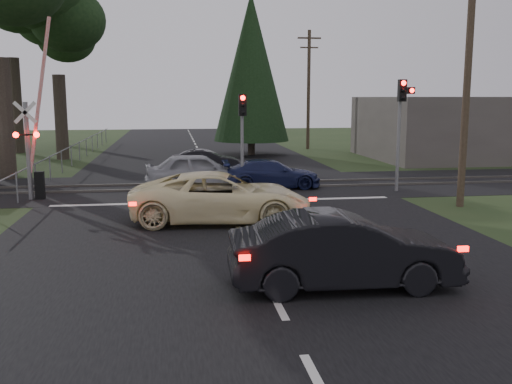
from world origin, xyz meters
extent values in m
plane|color=#253819|center=(0.00, 0.00, 0.00)|extent=(120.00, 120.00, 0.00)
cube|color=black|center=(0.00, 10.00, 0.01)|extent=(14.00, 100.00, 0.01)
cube|color=black|center=(0.00, 12.00, 0.01)|extent=(120.00, 8.00, 0.01)
cube|color=silver|center=(0.00, 8.20, 0.01)|extent=(13.00, 0.35, 0.00)
cube|color=#59544C|center=(0.00, 11.20, 0.05)|extent=(120.00, 0.12, 0.10)
cube|color=#59544C|center=(0.00, 12.80, 0.05)|extent=(120.00, 0.12, 0.10)
cylinder|color=slate|center=(-7.50, 9.80, 1.90)|extent=(0.18, 0.18, 3.80)
cube|color=white|center=(-7.50, 9.70, 3.40)|extent=(0.88, 0.03, 0.88)
cube|color=white|center=(-7.50, 9.70, 3.40)|extent=(0.88, 0.03, 0.88)
cube|color=black|center=(-7.50, 9.72, 2.55)|extent=(0.90, 0.06, 0.06)
sphere|color=#FF0C07|center=(-7.88, 9.65, 2.55)|extent=(0.22, 0.22, 0.22)
sphere|color=#FF0C07|center=(-7.12, 9.65, 2.55)|extent=(0.22, 0.22, 0.22)
cube|color=black|center=(-7.15, 9.80, 0.55)|extent=(0.35, 0.25, 1.10)
cube|color=red|center=(-6.95, 9.80, 4.00)|extent=(1.16, 0.10, 5.93)
cylinder|color=slate|center=(7.50, 9.60, 1.90)|extent=(0.14, 0.14, 3.80)
cube|color=black|center=(7.50, 9.42, 4.25)|extent=(0.32, 0.24, 0.90)
sphere|color=#FF0C07|center=(7.50, 9.29, 4.55)|extent=(0.20, 0.20, 0.20)
sphere|color=black|center=(7.50, 9.29, 4.25)|extent=(0.18, 0.18, 0.18)
sphere|color=black|center=(7.50, 9.29, 3.95)|extent=(0.18, 0.18, 0.18)
cube|color=black|center=(7.88, 9.42, 4.25)|extent=(0.28, 0.22, 0.28)
sphere|color=#FF0C07|center=(7.88, 9.30, 4.25)|extent=(0.18, 0.18, 0.18)
cylinder|color=slate|center=(1.00, 10.80, 1.60)|extent=(0.14, 0.14, 3.20)
cube|color=black|center=(1.00, 10.62, 3.65)|extent=(0.32, 0.24, 0.90)
sphere|color=#FF0C07|center=(1.00, 10.49, 3.95)|extent=(0.20, 0.20, 0.20)
sphere|color=black|center=(1.00, 10.49, 3.65)|extent=(0.18, 0.18, 0.18)
sphere|color=black|center=(1.00, 10.49, 3.35)|extent=(0.18, 0.18, 0.18)
cylinder|color=#4C3D2D|center=(8.50, 6.00, 4.50)|extent=(0.26, 0.26, 9.00)
cylinder|color=#4C3D2D|center=(8.50, 30.00, 4.50)|extent=(0.26, 0.26, 9.00)
cube|color=#4C3D2D|center=(8.50, 30.00, 8.40)|extent=(1.80, 0.12, 0.12)
cube|color=#4C3D2D|center=(8.50, 30.00, 7.70)|extent=(1.40, 0.10, 0.10)
cylinder|color=#4C3D2D|center=(8.50, 55.00, 4.50)|extent=(0.26, 0.26, 9.00)
cube|color=#4C3D2D|center=(8.50, 55.00, 8.40)|extent=(1.80, 0.12, 0.12)
cube|color=#4C3D2D|center=(8.50, 55.00, 7.70)|extent=(1.40, 0.10, 0.10)
cylinder|color=#473D33|center=(-10.00, 16.00, 2.93)|extent=(0.83, 0.83, 5.85)
cylinder|color=#473D33|center=(-9.00, 25.00, 2.70)|extent=(0.80, 0.80, 5.40)
ellipsoid|color=black|center=(-9.00, 25.00, 9.60)|extent=(6.00, 6.00, 7.20)
cylinder|color=#473D33|center=(-13.00, 30.00, 3.38)|extent=(0.89, 0.89, 6.75)
cylinder|color=#473D33|center=(-11.00, 36.00, 2.70)|extent=(0.80, 0.80, 5.40)
ellipsoid|color=black|center=(-11.00, 36.00, 9.60)|extent=(6.00, 6.00, 7.20)
cylinder|color=#473D33|center=(3.50, 26.00, 1.00)|extent=(0.50, 0.50, 2.00)
cone|color=black|center=(3.50, 26.00, 6.00)|extent=(5.20, 5.20, 10.00)
cube|color=#59514C|center=(18.00, 22.00, 2.00)|extent=(14.00, 10.00, 4.00)
imported|color=#FFEFB6|center=(-0.44, 4.66, 0.80)|extent=(5.99, 3.23, 1.60)
imported|color=black|center=(1.55, -2.16, 0.79)|extent=(4.84, 1.81, 1.58)
imported|color=#96989D|center=(-0.84, 11.43, 0.79)|extent=(4.75, 2.13, 1.58)
imported|color=#171E46|center=(2.35, 11.25, 0.63)|extent=(4.38, 1.91, 1.25)
imported|color=black|center=(-0.20, 17.07, 0.60)|extent=(3.72, 1.46, 1.21)
camera|label=1|loc=(-1.95, -13.33, 3.97)|focal=40.00mm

